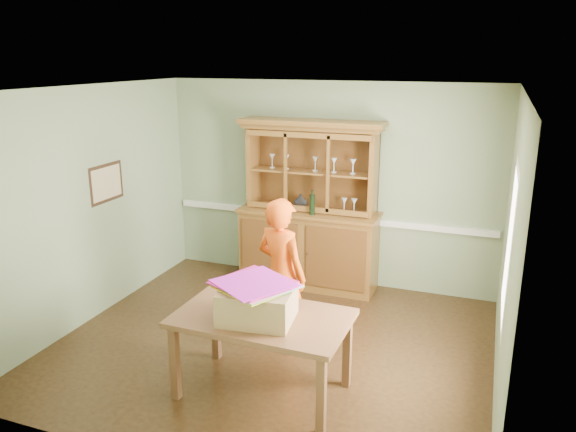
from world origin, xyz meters
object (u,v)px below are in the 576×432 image
at_px(china_hutch, 309,229).
at_px(cardboard_box, 257,304).
at_px(person, 281,275).
at_px(dining_table, 262,325).

relative_size(china_hutch, cardboard_box, 3.54).
height_order(china_hutch, cardboard_box, china_hutch).
distance_m(china_hutch, person, 1.76).
distance_m(china_hutch, cardboard_box, 2.71).
height_order(cardboard_box, person, person).
relative_size(cardboard_box, person, 0.38).
xyz_separation_m(dining_table, cardboard_box, (-0.01, -0.09, 0.24)).
relative_size(china_hutch, person, 1.35).
xyz_separation_m(cardboard_box, person, (-0.14, 0.94, -0.10)).
xyz_separation_m(dining_table, person, (-0.14, 0.85, 0.14)).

